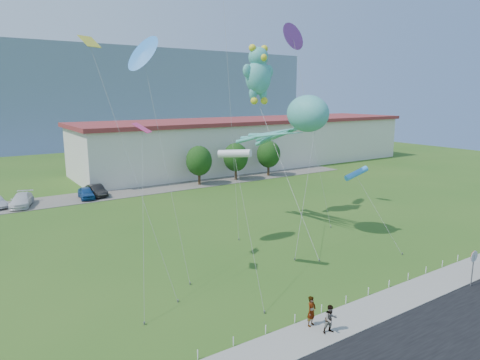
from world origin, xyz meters
The scene contains 23 objects.
ground centered at (0.00, 0.00, 0.00)m, with size 160.00×160.00×0.00m, color #2C5718.
sidewalk centered at (0.00, -2.75, 0.05)m, with size 80.00×2.50×0.10m, color gray.
parking_strip centered at (0.00, 35.00, 0.03)m, with size 70.00×6.00×0.06m, color #59544C.
hill_ridge centered at (0.00, 120.00, 12.50)m, with size 160.00×50.00×25.00m, color slate.
warehouse centered at (26.00, 44.00, 4.12)m, with size 61.00×15.00×8.20m.
stop_sign centered at (9.50, -4.21, 1.87)m, with size 0.80×0.07×2.50m.
rope_fence centered at (0.00, -1.30, 0.25)m, with size 26.05×0.05×0.50m.
tree_near centered at (10.00, 34.00, 3.39)m, with size 3.60×3.60×5.47m.
tree_mid centered at (16.00, 34.00, 3.39)m, with size 3.60×3.60×5.47m.
tree_far centered at (22.00, 34.00, 3.39)m, with size 3.60×3.60×5.47m.
pedestrian_left centered at (-2.56, -2.12, 0.93)m, with size 0.61×0.40×1.66m, color gray.
pedestrian_right centered at (-2.23, -3.19, 0.87)m, with size 0.74×0.58×1.53m, color gray.
parked_car_white centered at (-12.12, 34.50, 0.77)m, with size 1.98×4.87×1.41m, color silver.
parked_car_blue centered at (-5.19, 34.29, 0.73)m, with size 1.59×3.95×1.35m, color navy.
parked_car_black centered at (-3.81, 34.87, 0.76)m, with size 1.47×4.22×1.39m, color black.
octopus_kite centered at (6.60, 10.02, 10.01)m, with size 5.21×10.35×12.27m.
teddy_bear_kite centered at (6.67, 15.66, 14.26)m, with size 4.08×12.38×16.81m.
small_kite_blue centered at (-5.84, 12.07, 14.82)m, with size 1.80×6.75×15.83m.
small_kite_white centered at (-2.57, 5.40, 8.49)m, with size 1.52×6.18×9.00m.
small_kite_pink centered at (-8.17, 6.96, 9.19)m, with size 2.70×5.06×10.73m.
small_kite_cyan centered at (10.67, 6.81, 5.67)m, with size 0.50×6.20×6.15m.
small_kite_yellow centered at (-9.61, 9.55, 13.40)m, with size 3.33×6.64×15.91m.
small_kite_purple centered at (11.20, 15.99, 17.44)m, with size 1.80×6.95×18.57m.
Camera 1 is at (-17.34, -17.52, 12.26)m, focal length 32.00 mm.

